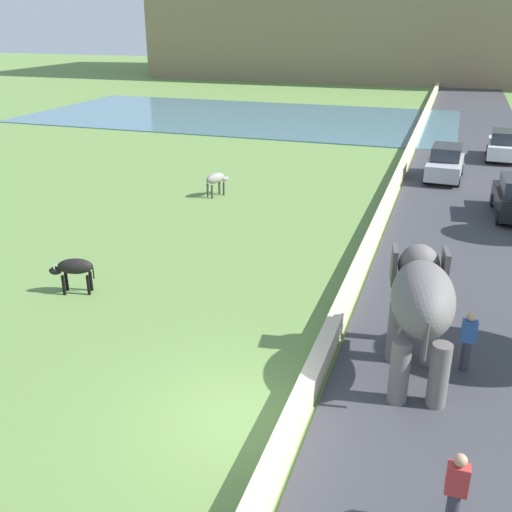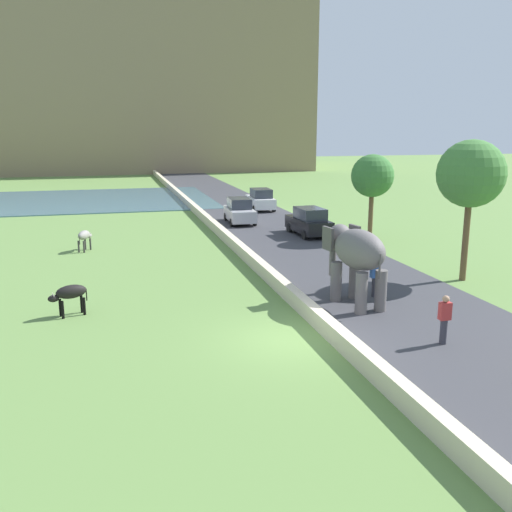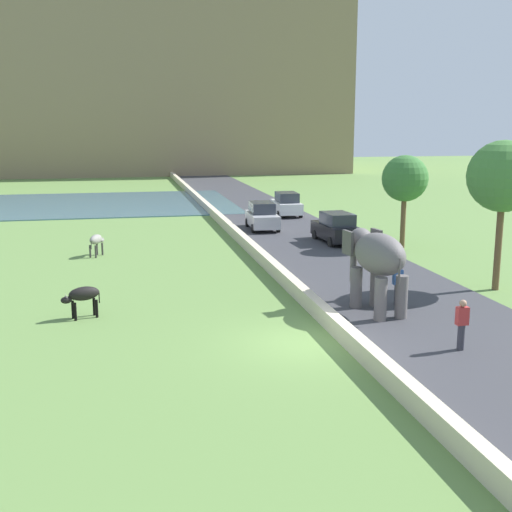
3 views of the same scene
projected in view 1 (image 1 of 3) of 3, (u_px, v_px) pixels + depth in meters
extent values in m
plane|color=#608442|center=(241.00, 419.00, 12.71)|extent=(220.00, 220.00, 0.00)
cube|color=#38383D|center=(475.00, 193.00, 28.78)|extent=(7.00, 120.00, 0.06)
cube|color=beige|center=(392.00, 192.00, 28.04)|extent=(0.40, 110.00, 0.60)
cube|color=slate|center=(240.00, 116.00, 50.66)|extent=(36.00, 18.00, 0.08)
ellipsoid|color=#605B5B|center=(423.00, 298.00, 13.12)|extent=(1.77, 2.87, 1.50)
cylinder|color=#605B5B|center=(396.00, 333.00, 14.53)|extent=(0.44, 0.44, 1.60)
cylinder|color=#605B5B|center=(431.00, 336.00, 14.39)|extent=(0.44, 0.44, 1.60)
cylinder|color=#605B5B|center=(399.00, 373.00, 12.93)|extent=(0.44, 0.44, 1.60)
cylinder|color=#605B5B|center=(439.00, 376.00, 12.79)|extent=(0.44, 0.44, 1.60)
ellipsoid|color=#605B5B|center=(419.00, 266.00, 14.34)|extent=(1.12, 1.03, 1.10)
cube|color=#484444|center=(394.00, 265.00, 14.30)|extent=(0.22, 0.71, 0.90)
cube|color=#484444|center=(445.00, 268.00, 14.10)|extent=(0.22, 0.71, 0.90)
cylinder|color=#605B5B|center=(414.00, 290.00, 15.10)|extent=(0.28, 0.28, 1.50)
cone|color=silver|center=(407.00, 275.00, 14.91)|extent=(0.20, 0.57, 0.17)
cone|color=silver|center=(425.00, 276.00, 14.84)|extent=(0.20, 0.57, 0.17)
cylinder|color=#484444|center=(426.00, 342.00, 12.05)|extent=(0.08, 0.08, 0.90)
cylinder|color=#33333D|center=(465.00, 357.00, 14.24)|extent=(0.22, 0.22, 0.85)
cube|color=#2D569E|center=(469.00, 331.00, 13.97)|extent=(0.36, 0.22, 0.56)
sphere|color=tan|center=(471.00, 317.00, 13.82)|extent=(0.22, 0.22, 0.22)
cylinder|color=#33333D|center=(452.00, 512.00, 9.77)|extent=(0.22, 0.22, 0.85)
cube|color=#B73333|center=(457.00, 479.00, 9.50)|extent=(0.36, 0.22, 0.56)
sphere|color=tan|center=(461.00, 460.00, 9.35)|extent=(0.22, 0.22, 0.22)
cylinder|color=black|center=(493.00, 201.00, 26.66)|extent=(0.21, 0.61, 0.60)
cylinder|color=black|center=(498.00, 218.00, 24.35)|extent=(0.21, 0.61, 0.60)
cube|color=#B7B7BC|center=(445.00, 167.00, 30.92)|extent=(1.89, 4.08, 0.80)
cube|color=#2D333D|center=(447.00, 152.00, 30.81)|extent=(1.55, 2.27, 0.70)
cylinder|color=black|center=(458.00, 182.00, 29.68)|extent=(0.21, 0.61, 0.60)
cylinder|color=black|center=(425.00, 179.00, 30.22)|extent=(0.21, 0.61, 0.60)
cylinder|color=black|center=(461.00, 170.00, 31.92)|extent=(0.21, 0.61, 0.60)
cylinder|color=black|center=(431.00, 168.00, 32.47)|extent=(0.21, 0.61, 0.60)
cube|color=white|center=(503.00, 148.00, 35.26)|extent=(1.87, 4.07, 0.80)
cube|color=#2D333D|center=(505.00, 137.00, 34.80)|extent=(1.54, 2.26, 0.70)
cylinder|color=black|center=(488.00, 150.00, 36.80)|extent=(0.21, 0.61, 0.60)
cylinder|color=black|center=(487.00, 159.00, 34.55)|extent=(0.21, 0.61, 0.60)
ellipsoid|color=black|center=(75.00, 266.00, 18.17)|extent=(1.18, 0.77, 0.50)
cylinder|color=black|center=(64.00, 285.00, 18.24)|extent=(0.10, 0.10, 0.65)
cylinder|color=black|center=(67.00, 281.00, 18.53)|extent=(0.10, 0.10, 0.65)
cylinder|color=black|center=(88.00, 285.00, 18.24)|extent=(0.10, 0.10, 0.65)
cylinder|color=black|center=(91.00, 281.00, 18.53)|extent=(0.10, 0.10, 0.65)
ellipsoid|color=black|center=(55.00, 271.00, 18.22)|extent=(0.46, 0.36, 0.26)
cone|color=beige|center=(54.00, 267.00, 18.07)|extent=(0.04, 0.04, 0.12)
cone|color=beige|center=(56.00, 265.00, 18.24)|extent=(0.04, 0.04, 0.12)
cylinder|color=black|center=(93.00, 272.00, 18.25)|extent=(0.04, 0.04, 0.45)
ellipsoid|color=gray|center=(215.00, 178.00, 28.06)|extent=(0.86, 1.18, 0.50)
cylinder|color=#373533|center=(219.00, 187.00, 28.63)|extent=(0.10, 0.10, 0.65)
cylinder|color=#373533|center=(224.00, 189.00, 28.44)|extent=(0.10, 0.10, 0.65)
cylinder|color=#373533|center=(208.00, 191.00, 28.11)|extent=(0.10, 0.10, 0.65)
cylinder|color=#373533|center=(212.00, 192.00, 27.92)|extent=(0.10, 0.10, 0.65)
ellipsoid|color=gray|center=(225.00, 179.00, 28.54)|extent=(0.39, 0.46, 0.26)
cone|color=beige|center=(224.00, 175.00, 28.53)|extent=(0.04, 0.04, 0.12)
cone|color=beige|center=(226.00, 175.00, 28.42)|extent=(0.04, 0.04, 0.12)
cylinder|color=#373533|center=(207.00, 184.00, 27.77)|extent=(0.04, 0.04, 0.45)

